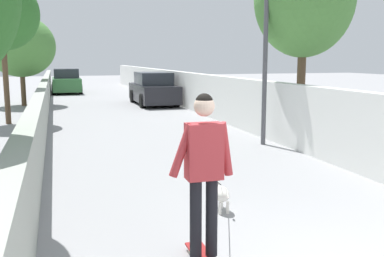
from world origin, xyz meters
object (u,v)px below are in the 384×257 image
(tree_left_near, at_px, (21,46))
(person_skateboarder, at_px, (204,163))
(lamp_post, at_px, (266,26))
(car_far, at_px, (66,82))
(car_near, at_px, (154,90))
(dog, at_px, (220,193))
(tree_left_far, at_px, (1,14))

(tree_left_near, distance_m, person_skateboarder, 18.08)
(tree_left_near, relative_size, lamp_post, 0.94)
(person_skateboarder, xyz_separation_m, car_far, (25.25, 0.76, -0.42))
(tree_left_near, height_order, person_skateboarder, tree_left_near)
(lamp_post, relative_size, car_near, 1.05)
(tree_left_near, xyz_separation_m, car_far, (7.47, -2.13, -2.03))
(tree_left_near, xyz_separation_m, car_near, (-1.28, -5.94, -2.03))
(car_far, bearing_deg, tree_left_near, 164.06)
(lamp_post, distance_m, dog, 5.93)
(car_near, bearing_deg, dog, 171.37)
(lamp_post, xyz_separation_m, dog, (-4.40, 2.87, -2.74))
(lamp_post, distance_m, person_skateboarder, 7.21)
(lamp_post, height_order, car_far, lamp_post)
(tree_left_far, bearing_deg, person_skateboarder, -165.53)
(tree_left_near, bearing_deg, car_far, -15.94)
(lamp_post, bearing_deg, car_far, 12.84)
(person_skateboarder, relative_size, car_near, 0.42)
(dog, distance_m, car_near, 15.14)
(dog, bearing_deg, car_near, -8.63)
(tree_left_far, distance_m, lamp_post, 8.90)
(person_skateboarder, height_order, car_near, person_skateboarder)
(car_far, bearing_deg, person_skateboarder, -178.27)
(tree_left_near, xyz_separation_m, dog, (-16.25, -3.67, -2.47))
(tree_left_near, xyz_separation_m, person_skateboarder, (-17.77, -2.90, -1.62))
(dog, relative_size, car_far, 0.42)
(car_near, bearing_deg, tree_left_near, 77.84)
(tree_left_far, bearing_deg, car_far, -9.59)
(tree_left_far, relative_size, person_skateboarder, 2.74)
(lamp_post, relative_size, car_far, 1.02)
(dog, relative_size, car_near, 0.44)
(lamp_post, height_order, dog, lamp_post)
(person_skateboarder, height_order, car_far, person_skateboarder)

